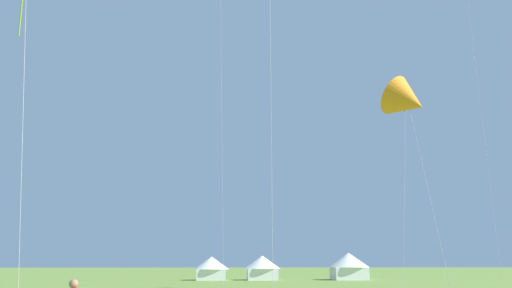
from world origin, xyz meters
TOP-DOWN VIEW (x-y plane):
  - kite_green_diamond at (11.85, 34.15)m, footprint 1.79×2.74m
  - kite_orange_delta at (7.98, 22.91)m, footprint 3.68×3.68m
  - festival_tent_left at (-3.49, 59.92)m, footprint 4.20×4.20m
  - festival_tent_right at (2.54, 59.92)m, footprint 4.38×4.38m
  - festival_tent_center at (12.95, 59.92)m, footprint 4.91×4.91m

SIDE VIEW (x-z plane):
  - festival_tent_left at x=-3.49m, z-range 0.15..2.88m
  - festival_tent_right at x=2.54m, z-range 0.15..3.00m
  - festival_tent_center at x=12.95m, z-range 0.17..3.36m
  - kite_orange_delta at x=7.98m, z-range 4.73..17.21m
  - kite_green_diamond at x=11.85m, z-range 6.47..21.80m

